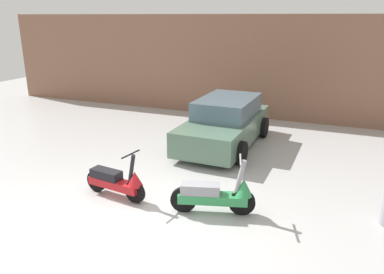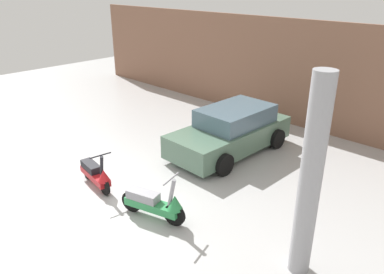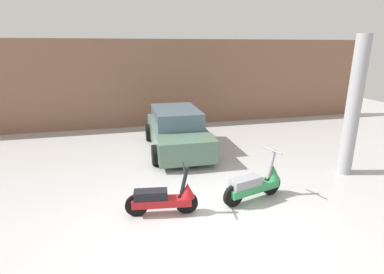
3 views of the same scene
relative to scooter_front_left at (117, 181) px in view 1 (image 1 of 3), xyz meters
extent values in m
plane|color=#B2B2B2|center=(0.64, -0.67, -0.35)|extent=(28.00, 28.00, 0.00)
cube|color=#845B47|center=(0.64, 7.04, 1.38)|extent=(19.60, 0.12, 3.47)
cylinder|color=black|center=(0.42, -0.06, -0.13)|extent=(0.45, 0.14, 0.44)
cylinder|color=black|center=(-0.55, 0.08, -0.13)|extent=(0.45, 0.14, 0.44)
cube|color=#B2191E|center=(-0.06, 0.01, -0.08)|extent=(1.18, 0.43, 0.15)
cube|color=black|center=(-0.27, 0.04, 0.09)|extent=(0.68, 0.34, 0.17)
cylinder|color=black|center=(0.37, -0.05, 0.31)|extent=(0.21, 0.10, 0.63)
cylinder|color=black|center=(0.37, -0.05, 0.63)|extent=(0.10, 0.51, 0.03)
cone|color=#B2191E|center=(0.44, -0.06, 0.14)|extent=(0.33, 0.33, 0.29)
cylinder|color=black|center=(2.43, 0.26, -0.11)|extent=(0.48, 0.21, 0.48)
cylinder|color=black|center=(1.42, -0.03, -0.11)|extent=(0.48, 0.21, 0.48)
cube|color=#2D8C4C|center=(1.93, 0.11, -0.06)|extent=(1.27, 0.62, 0.17)
cube|color=gray|center=(1.71, 0.05, 0.12)|extent=(0.74, 0.46, 0.19)
cylinder|color=gray|center=(2.38, 0.24, 0.36)|extent=(0.23, 0.14, 0.67)
cylinder|color=gray|center=(2.38, 0.24, 0.70)|extent=(0.18, 0.54, 0.03)
cone|color=#2D8C4C|center=(2.45, 0.26, 0.18)|extent=(0.39, 0.39, 0.31)
cube|color=#51705B|center=(1.00, 3.78, 0.12)|extent=(1.68, 3.84, 0.63)
cube|color=slate|center=(1.01, 4.01, 0.69)|extent=(1.45, 2.16, 0.50)
cylinder|color=black|center=(1.79, 2.59, -0.06)|extent=(0.21, 0.58, 0.58)
cylinder|color=black|center=(0.15, 2.63, -0.06)|extent=(0.21, 0.58, 0.58)
cylinder|color=black|center=(1.85, 4.94, -0.06)|extent=(0.21, 0.58, 0.58)
cylinder|color=black|center=(0.21, 4.98, -0.06)|extent=(0.21, 0.58, 0.58)
camera|label=1|loc=(3.84, -5.63, 3.06)|focal=35.00mm
camera|label=2|loc=(7.08, -4.02, 4.27)|focal=35.00mm
camera|label=3|loc=(-0.75, -5.21, 2.83)|focal=28.00mm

